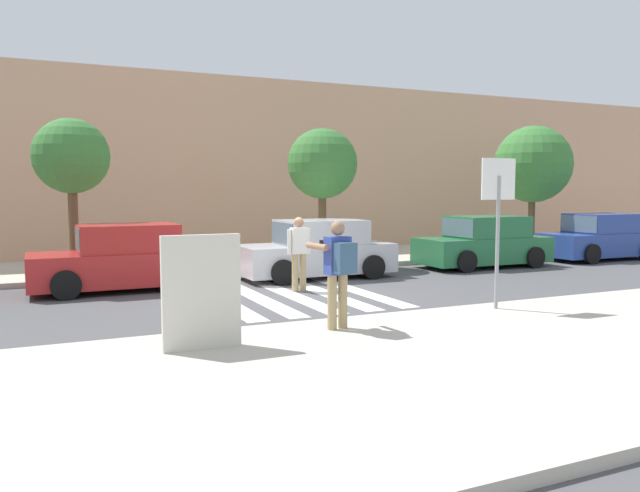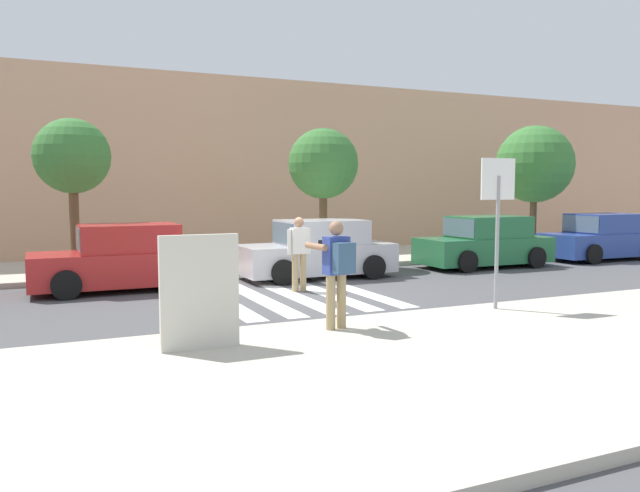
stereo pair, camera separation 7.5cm
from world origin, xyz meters
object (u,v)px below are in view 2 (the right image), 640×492
Objects in this scene: photographer_with_backpack at (337,265)px; parked_car_blue at (602,238)px; parked_car_green at (485,243)px; advertising_board at (200,292)px; street_tree_east at (535,165)px; pedestrian_crossing at (299,250)px; stop_sign at (498,199)px; parked_car_silver at (318,251)px; street_tree_west at (72,157)px; street_tree_center at (323,164)px; parked_car_red at (124,259)px.

photographer_with_backpack reaches higher than parked_car_blue.
parked_car_green is 2.56× the size of advertising_board.
parked_car_green is 5.18m from street_tree_east.
street_tree_east is (10.84, 4.08, 2.28)m from pedestrian_crossing.
stop_sign is at bearing -136.29° from street_tree_east.
pedestrian_crossing is at bearing -170.96° from parked_car_blue.
pedestrian_crossing is 2.30m from parked_car_silver.
street_tree_center is (6.98, -0.08, -0.06)m from street_tree_west.
pedestrian_crossing is (1.19, 4.46, -0.19)m from photographer_with_backpack.
parked_car_blue is at bearing -11.50° from street_tree_center.
advertising_board is (-5.82, -8.55, -2.16)m from street_tree_center.
street_tree_center reaches higher than pedestrian_crossing.
parked_car_green is 1.00× the size of parked_car_blue.
street_tree_east reaches higher than parked_car_blue.
pedestrian_crossing is at bearing -159.36° from street_tree_east.
advertising_board is (-5.72, -0.64, -1.24)m from stop_sign.
parked_car_green is at bearing 180.00° from parked_car_blue.
parked_car_red is (-2.47, 6.33, -0.44)m from photographer_with_backpack.
stop_sign is 7.97m from street_tree_center.
photographer_with_backpack is 0.38× the size of street_tree_east.
photographer_with_backpack is 0.42× the size of parked_car_green.
stop_sign is at bearing 5.60° from photographer_with_backpack.
pedestrian_crossing is 7.15m from parked_car_green.
street_tree_center is at bearing -0.66° from street_tree_west.
street_tree_west is (-5.94, 2.00, 2.44)m from parked_car_silver.
advertising_board is (0.20, -6.63, 0.21)m from parked_car_red.
street_tree_center is (-9.43, 1.92, 2.38)m from parked_car_blue.
parked_car_silver is 1.02× the size of street_tree_center.
pedestrian_crossing is 4.95m from street_tree_center.
street_tree_center reaches higher than photographer_with_backpack.
stop_sign is at bearing -90.70° from street_tree_center.
street_tree_center reaches higher than parked_car_green.
street_tree_west reaches higher than photographer_with_backpack.
street_tree_east is at bearing 29.21° from parked_car_green.
stop_sign is at bearing -61.25° from pedestrian_crossing.
street_tree_west is 6.98m from street_tree_center.
street_tree_center reaches higher than stop_sign.
advertising_board is at bearing -147.35° from parked_car_green.
street_tree_east is (12.03, 8.54, 2.08)m from photographer_with_backpack.
street_tree_center is 0.90× the size of street_tree_east.
parked_car_silver is at bearing 0.00° from parked_car_red.
pedestrian_crossing reaches higher than parked_car_red.
pedestrian_crossing is 0.42× the size of parked_car_silver.
parked_car_silver is at bearing -166.95° from street_tree_east.
parked_car_red and parked_car_blue have the same top height.
parked_car_red is at bearing -64.27° from street_tree_west.
parked_car_silver is at bearing 98.95° from stop_sign.
street_tree_west is at bearing 112.38° from photographer_with_backpack.
stop_sign reaches higher than parked_car_blue.
parked_car_red is at bearing -180.00° from parked_car_green.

